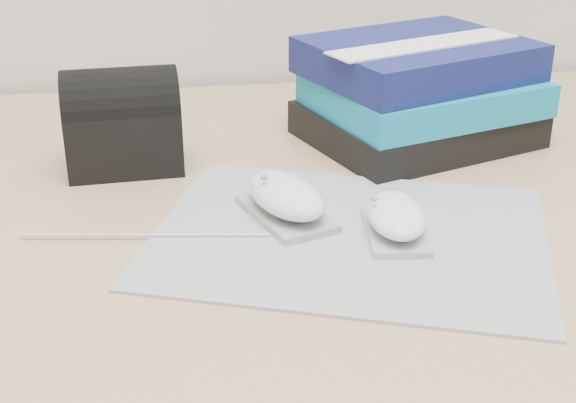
{
  "coord_description": "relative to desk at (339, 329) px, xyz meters",
  "views": [
    {
      "loc": [
        -0.19,
        0.78,
        1.08
      ],
      "look_at": [
        -0.09,
        1.46,
        0.77
      ],
      "focal_mm": 50.0,
      "sensor_mm": 36.0,
      "label": 1
    }
  ],
  "objects": [
    {
      "name": "desk",
      "position": [
        0.0,
        0.0,
        0.0
      ],
      "size": [
        1.6,
        0.8,
        0.73
      ],
      "color": "tan",
      "rests_on": "ground"
    },
    {
      "name": "mousepad",
      "position": [
        -0.04,
        -0.19,
        0.24
      ],
      "size": [
        0.45,
        0.4,
        0.0
      ],
      "primitive_type": "cube",
      "rotation": [
        0.0,
        0.0,
        -0.35
      ],
      "color": "gray",
      "rests_on": "desk"
    },
    {
      "name": "mouse_rear",
      "position": [
        -0.09,
        -0.14,
        0.26
      ],
      "size": [
        0.1,
        0.13,
        0.05
      ],
      "color": "#9F9FA1",
      "rests_on": "mousepad"
    },
    {
      "name": "mouse_front",
      "position": [
        0.01,
        -0.2,
        0.26
      ],
      "size": [
        0.07,
        0.11,
        0.04
      ],
      "color": "#A9A9AB",
      "rests_on": "mousepad"
    },
    {
      "name": "usb_cable",
      "position": [
        -0.23,
        -0.17,
        0.24
      ],
      "size": [
        0.24,
        0.04,
        0.0
      ],
      "primitive_type": "cylinder",
      "rotation": [
        0.0,
        1.57,
        -0.14
      ],
      "color": "silver",
      "rests_on": "mousepad"
    },
    {
      "name": "book_stack",
      "position": [
        0.11,
        0.06,
        0.3
      ],
      "size": [
        0.31,
        0.28,
        0.13
      ],
      "color": "black",
      "rests_on": "desk"
    },
    {
      "name": "pouch",
      "position": [
        -0.25,
        0.02,
        0.29
      ],
      "size": [
        0.13,
        0.1,
        0.12
      ],
      "color": "black",
      "rests_on": "desk"
    }
  ]
}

